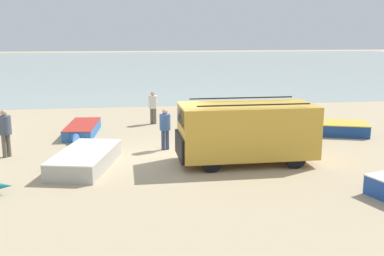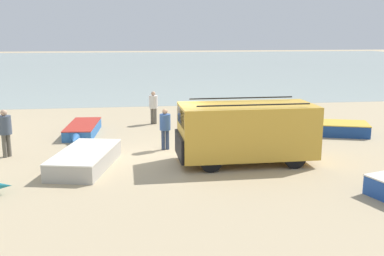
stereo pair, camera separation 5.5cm
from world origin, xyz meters
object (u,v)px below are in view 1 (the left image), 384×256
fishing_rowboat_3 (82,130)px  fisherman_2 (5,129)px  fisherman_0 (153,105)px  fishing_rowboat_1 (86,158)px  parked_van (246,131)px  fisherman_1 (165,125)px  fishing_rowboat_5 (328,128)px  fishing_rowboat_0 (220,118)px

fishing_rowboat_3 → fisherman_2: 4.31m
fisherman_0 → fishing_rowboat_3: bearing=144.1°
fisherman_0 → fishing_rowboat_1: bearing=-178.7°
parked_van → fisherman_2: parked_van is taller
fisherman_1 → fisherman_2: 6.05m
fishing_rowboat_1 → fishing_rowboat_3: 5.16m
fishing_rowboat_5 → fisherman_2: size_ratio=2.24×
parked_van → fishing_rowboat_5: parked_van is taller
fishing_rowboat_1 → fisherman_2: size_ratio=2.49×
parked_van → fisherman_0: parked_van is taller
parked_van → fishing_rowboat_3: size_ratio=1.20×
fishing_rowboat_0 → fisherman_2: bearing=122.2°
fishing_rowboat_0 → fishing_rowboat_5: 5.57m
fishing_rowboat_3 → fisherman_1: (3.58, -3.15, 0.75)m
fisherman_1 → fisherman_2: (-6.04, -0.28, 0.09)m
fishing_rowboat_5 → parked_van: bearing=56.9°
fishing_rowboat_3 → fisherman_0: bearing=126.2°
fishing_rowboat_0 → fishing_rowboat_1: fishing_rowboat_1 is taller
parked_van → fisherman_2: 9.00m
parked_van → fishing_rowboat_1: bearing=-3.5°
fishing_rowboat_3 → fisherman_0: fisherman_0 is taller
parked_van → fishing_rowboat_5: size_ratio=1.20×
fisherman_1 → fisherman_2: size_ratio=0.91×
parked_van → fisherman_2: bearing=-13.3°
fisherman_0 → fisherman_2: 8.07m
fisherman_1 → parked_van: bearing=-135.3°
fishing_rowboat_1 → fisherman_0: size_ratio=2.69×
fishing_rowboat_0 → fishing_rowboat_1: size_ratio=1.06×
fishing_rowboat_0 → fisherman_1: (-3.27, -5.12, 0.73)m
parked_van → fisherman_0: (-2.93, 7.52, -0.17)m
fishing_rowboat_3 → fisherman_0: size_ratio=2.43×
parked_van → fishing_rowboat_0: (0.54, 7.36, -0.92)m
parked_van → fishing_rowboat_5: bearing=-141.9°
fishing_rowboat_3 → fishing_rowboat_0: bearing=110.2°
fishing_rowboat_5 → fishing_rowboat_0: bearing=-18.9°
fishing_rowboat_0 → fisherman_0: 3.55m
fishing_rowboat_1 → fishing_rowboat_3: size_ratio=1.11×
fishing_rowboat_1 → fisherman_0: (2.75, 7.24, 0.70)m
fisherman_0 → fisherman_1: bearing=-155.9°
parked_van → fishing_rowboat_5: 6.47m
fishing_rowboat_1 → fisherman_2: fisherman_2 is taller
fishing_rowboat_1 → fisherman_1: size_ratio=2.72×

